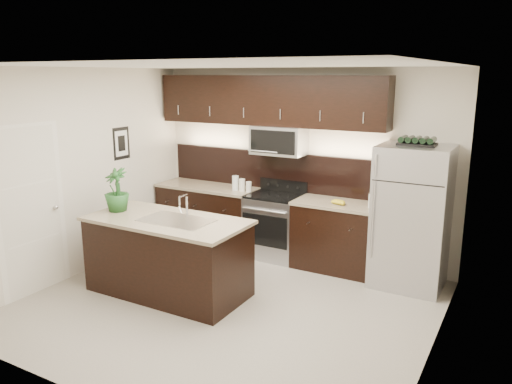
# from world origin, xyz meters

# --- Properties ---
(ground) EXTENTS (4.50, 4.50, 0.00)m
(ground) POSITION_xyz_m (0.00, 0.00, 0.00)
(ground) COLOR gray
(ground) RESTS_ON ground
(room_walls) EXTENTS (4.52, 4.02, 2.71)m
(room_walls) POSITION_xyz_m (-0.11, -0.04, 1.70)
(room_walls) COLOR beige
(room_walls) RESTS_ON ground
(counter_run) EXTENTS (3.51, 0.65, 0.94)m
(counter_run) POSITION_xyz_m (-0.46, 1.69, 0.47)
(counter_run) COLOR black
(counter_run) RESTS_ON ground
(upper_fixtures) EXTENTS (3.49, 0.40, 1.66)m
(upper_fixtures) POSITION_xyz_m (-0.43, 1.84, 2.14)
(upper_fixtures) COLOR black
(upper_fixtures) RESTS_ON counter_run
(island) EXTENTS (1.96, 0.96, 0.94)m
(island) POSITION_xyz_m (-0.81, -0.05, 0.47)
(island) COLOR black
(island) RESTS_ON ground
(sink_faucet) EXTENTS (0.84, 0.50, 0.28)m
(sink_faucet) POSITION_xyz_m (-0.66, -0.04, 0.96)
(sink_faucet) COLOR silver
(sink_faucet) RESTS_ON island
(refrigerator) EXTENTS (0.86, 0.78, 1.78)m
(refrigerator) POSITION_xyz_m (1.68, 1.63, 0.89)
(refrigerator) COLOR #B2B2B7
(refrigerator) RESTS_ON ground
(wine_rack) EXTENTS (0.44, 0.27, 0.10)m
(wine_rack) POSITION_xyz_m (1.68, 1.63, 1.83)
(wine_rack) COLOR black
(wine_rack) RESTS_ON refrigerator
(plant) EXTENTS (0.32, 0.32, 0.54)m
(plant) POSITION_xyz_m (-1.57, -0.07, 1.21)
(plant) COLOR #1F4E1F
(plant) RESTS_ON island
(canisters) EXTENTS (0.32, 0.10, 0.21)m
(canisters) POSITION_xyz_m (-0.79, 1.64, 1.03)
(canisters) COLOR silver
(canisters) RESTS_ON counter_run
(french_press) EXTENTS (0.09, 0.09, 0.27)m
(french_press) POSITION_xyz_m (1.17, 1.64, 1.04)
(french_press) COLOR silver
(french_press) RESTS_ON counter_run
(bananas) EXTENTS (0.24, 0.21, 0.06)m
(bananas) POSITION_xyz_m (0.70, 1.61, 0.97)
(bananas) COLOR gold
(bananas) RESTS_ON counter_run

